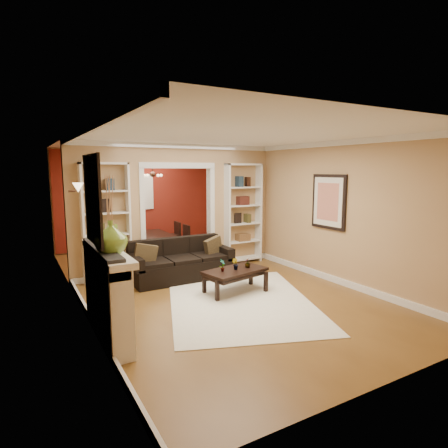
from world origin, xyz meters
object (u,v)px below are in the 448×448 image
bookshelf_left (106,223)px  fireplace (109,294)px  coffee_table (235,281)px  dining_table (155,244)px  sofa (181,260)px  bookshelf_right (243,214)px

bookshelf_left → fireplace: 2.65m
bookshelf_left → fireplace: (-0.54, -2.53, -0.57)m
coffee_table → bookshelf_left: 2.72m
dining_table → sofa: bearing=173.4°
coffee_table → fireplace: 2.47m
bookshelf_right → dining_table: 2.51m
bookshelf_right → dining_table: size_ratio=1.51×
sofa → bookshelf_right: (1.82, 0.58, 0.75)m
sofa → coffee_table: 1.35m
dining_table → coffee_table: bearing=-176.1°
sofa → bookshelf_right: size_ratio=0.88×
bookshelf_left → dining_table: size_ratio=1.51×
bookshelf_right → fireplace: size_ratio=1.35×
sofa → coffee_table: sofa is taller
sofa → bookshelf_right: bookshelf_right is taller
dining_table → bookshelf_right: bearing=-138.8°
coffee_table → dining_table: dining_table is taller
bookshelf_left → dining_table: 2.51m
bookshelf_right → fireplace: bookshelf_right is taller
coffee_table → bookshelf_right: bearing=42.4°
sofa → dining_table: (0.27, 2.34, -0.13)m
sofa → fireplace: 2.68m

